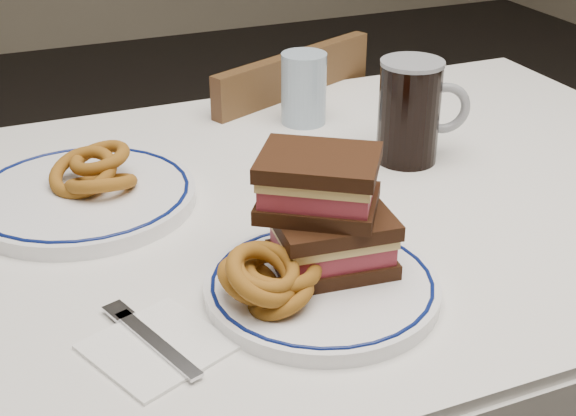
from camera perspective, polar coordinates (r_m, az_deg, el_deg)
name	(u,v)px	position (r m, az deg, el deg)	size (l,w,h in m)	color
dining_table	(312,263)	(1.15, 1.72, -3.91)	(1.27, 0.87, 0.75)	silver
chair_far	(257,219)	(1.67, -2.24, -0.82)	(0.50, 0.50, 0.83)	#3F2414
main_plate	(322,286)	(0.89, 2.43, -5.60)	(0.26, 0.26, 0.02)	white
reuben_sandwich	(325,212)	(0.88, 2.68, -0.28)	(0.16, 0.16, 0.13)	black
onion_rings_main	(269,277)	(0.84, -1.40, -4.93)	(0.12, 0.10, 0.09)	brown
ketchup_ramekin	(297,241)	(0.92, 0.66, -2.34)	(0.05, 0.05, 0.03)	white
beer_mug	(411,111)	(1.19, 8.76, 6.86)	(0.14, 0.09, 0.15)	black
water_glass	(304,89)	(1.33, 1.13, 8.49)	(0.07, 0.07, 0.12)	#98B0C4
far_plate	(83,196)	(1.11, -14.40, 0.85)	(0.30, 0.30, 0.02)	white
onion_rings_far	(94,172)	(1.11, -13.61, 2.49)	(0.12, 0.12, 0.07)	brown
napkin_fork	(156,345)	(0.82, -9.40, -9.58)	(0.16, 0.17, 0.01)	white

